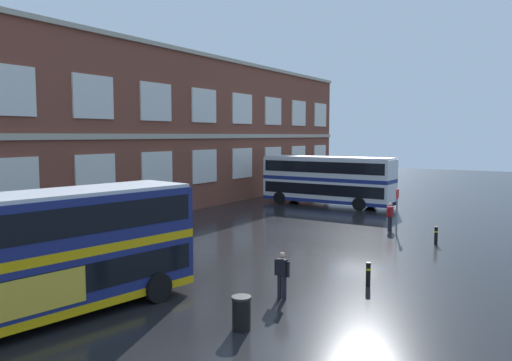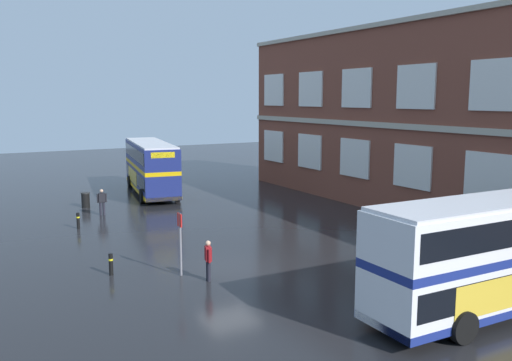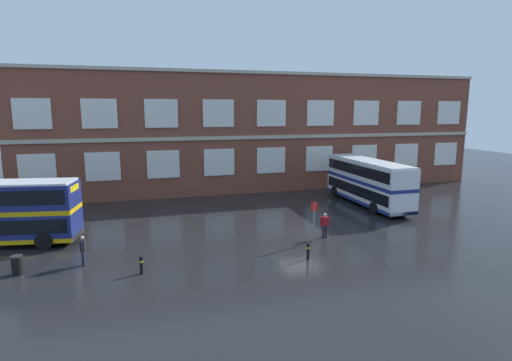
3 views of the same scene
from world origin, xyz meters
name	(u,v)px [view 3 (image 3 of 3)]	position (x,y,z in m)	size (l,w,h in m)	color
ground_plane	(290,225)	(0.00, 2.00, 0.00)	(120.00, 120.00, 0.00)	black
brick_terminal_building	(260,132)	(2.53, 17.98, 6.01)	(48.94, 8.19, 12.31)	brown
double_decker_middle	(368,181)	(9.12, 6.21, 2.15)	(3.00, 11.04, 4.07)	silver
waiting_passenger	(83,249)	(-13.82, -2.26, 0.93)	(0.27, 0.64, 1.70)	black
second_passenger	(325,224)	(1.14, -1.54, 0.93)	(0.64, 0.33, 1.70)	black
bus_stand_flag	(314,218)	(-0.02, -2.30, 1.64)	(0.44, 0.10, 2.70)	slate
station_litter_bin	(17,265)	(-16.99, -2.63, 0.52)	(0.60, 0.60, 1.03)	black
safety_bollard_west	(308,251)	(-1.54, -4.88, 0.49)	(0.19, 0.19, 0.95)	black
safety_bollard_east	(141,265)	(-10.78, -4.38, 0.49)	(0.19, 0.19, 0.95)	black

